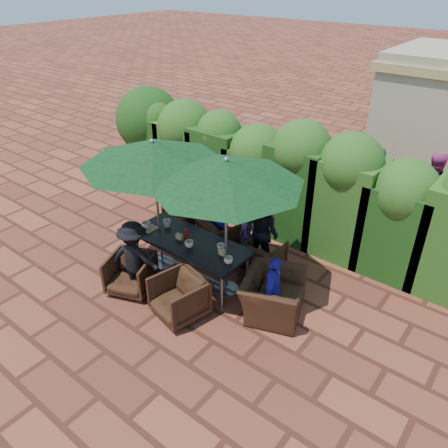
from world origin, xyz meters
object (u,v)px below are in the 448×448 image
Objects in this scene: dining_table at (190,245)px; chair_far_mid at (221,233)px; umbrella_left at (153,153)px; chair_far_left at (188,219)px; umbrella_right at (226,173)px; chair_near_left at (130,272)px; chair_end_right at (273,289)px; chair_far_right at (263,256)px; chair_near_right at (179,296)px.

chair_far_mid is (-0.10, 1.02, -0.29)m from dining_table.
chair_far_mid is at bearing 95.83° from dining_table.
chair_far_left is (-0.29, 1.05, -1.83)m from umbrella_left.
umbrella_right is 2.23m from chair_far_mid.
dining_table is at bearing 37.82° from chair_near_left.
chair_near_left is at bearing 94.83° from chair_end_right.
umbrella_left is at bearing 121.42° from chair_far_left.
chair_far_mid is at bearing -9.22° from chair_far_right.
dining_table is 1.11m from chair_near_left.
chair_far_left is 1.13× the size of chair_far_right.
dining_table is 1.06m from chair_far_mid.
chair_end_right reaches higher than dining_table.
chair_end_right is (1.77, -0.91, 0.07)m from chair_far_mid.
umbrella_left is 2.66m from chair_far_right.
umbrella_left reaches higher than chair_end_right.
umbrella_left reaches higher than chair_near_left.
chair_near_right is at bearing 73.57° from chair_far_right.
chair_end_right is at bearing 177.38° from chair_far_left.
chair_far_right is at bearing 29.31° from chair_near_left.
umbrella_right is 3.34× the size of chair_near_left.
chair_near_left is (-0.54, -0.92, -0.31)m from dining_table.
umbrella_right is 3.18× the size of chair_far_left.
chair_end_right is at bearing 1.93° from umbrella_right.
chair_near_left is at bearing 94.97° from chair_far_mid.
chair_far_left is 1.01× the size of chair_near_right.
chair_far_right is (0.20, 0.84, -1.87)m from umbrella_right.
umbrella_left is at bearing 27.31° from chair_far_right.
chair_near_right is (0.65, -1.89, -0.00)m from chair_far_mid.
chair_far_left is at bearing 51.49° from chair_end_right.
umbrella_right is 3.58× the size of chair_far_right.
chair_near_left is (0.13, -0.86, -1.84)m from umbrella_left.
umbrella_left is (-0.67, -0.06, 1.54)m from dining_table.
chair_near_right is at bearing -19.10° from chair_near_left.
umbrella_right is 2.07m from chair_near_right.
dining_table is 1.07m from chair_near_right.
chair_end_right is (2.34, 0.16, -1.76)m from umbrella_left.
dining_table is 2.85× the size of chair_near_right.
umbrella_right is 2.66m from chair_far_left.
chair_far_mid is 1.99m from chair_end_right.
chair_near_left is at bearing -120.62° from dining_table.
umbrella_left reaches higher than chair_far_left.
dining_table is 0.89× the size of umbrella_right.
umbrella_left is 1.43m from umbrella_right.
chair_far_left reaches higher than dining_table.
chair_end_right reaches higher than chair_near_right.
chair_far_left is at bearing 19.75° from chair_far_mid.
chair_far_mid is (0.57, 1.08, -1.83)m from umbrella_left.
chair_far_mid is 1.00× the size of chair_near_right.
chair_far_mid is at bearing -162.06° from chair_far_left.
umbrella_right is at bearing 15.96° from chair_near_left.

